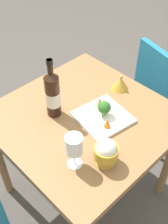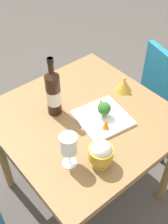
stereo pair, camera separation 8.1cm
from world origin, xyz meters
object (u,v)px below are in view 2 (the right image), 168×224
at_px(rice_bowl, 101,153).
at_px(carrot_garnish_right, 101,102).
at_px(carrot_garnish_left, 106,124).
at_px(rice_bowl_lid, 124,85).
at_px(serving_plate, 103,118).
at_px(broccoli_floret, 104,109).
at_px(wine_glass, 69,145).
at_px(wine_bottle, 53,93).

bearing_deg(rice_bowl, carrot_garnish_right, -42.35).
bearing_deg(carrot_garnish_left, rice_bowl_lid, -60.89).
relative_size(rice_bowl, serving_plate, 0.50).
xyz_separation_m(rice_bowl_lid, serving_plate, (-0.10, 0.25, -0.03)).
bearing_deg(broccoli_floret, wine_glass, 110.00).
height_order(wine_glass, carrot_garnish_left, wine_glass).
bearing_deg(rice_bowl, broccoli_floret, -45.63).
bearing_deg(carrot_garnish_left, rice_bowl, 130.66).
bearing_deg(wine_glass, carrot_garnish_right, -63.13).
relative_size(rice_bowl_lid, serving_plate, 0.35).
bearing_deg(carrot_garnish_right, wine_bottle, 55.27).
relative_size(rice_bowl_lid, carrot_garnish_left, 1.91).
xyz_separation_m(rice_bowl, serving_plate, (0.20, -0.19, -0.07)).
distance_m(serving_plate, broccoli_floret, 0.06).
bearing_deg(wine_glass, serving_plate, -69.90).
xyz_separation_m(wine_glass, rice_bowl_lid, (0.21, -0.55, -0.09)).
relative_size(rice_bowl, rice_bowl_lid, 1.42).
height_order(wine_glass, serving_plate, wine_glass).
bearing_deg(serving_plate, carrot_garnish_left, 148.39).
bearing_deg(broccoli_floret, carrot_garnish_right, -28.82).
bearing_deg(wine_bottle, wine_glass, 155.27).
bearing_deg(rice_bowl, wine_glass, 50.10).
bearing_deg(wine_bottle, carrot_garnish_right, -124.73).
bearing_deg(carrot_garnish_right, rice_bowl_lid, -81.18).
bearing_deg(rice_bowl_lid, serving_plate, 111.13).
bearing_deg(wine_bottle, rice_bowl_lid, -104.76).
bearing_deg(rice_bowl_lid, broccoli_floret, 111.30).
distance_m(wine_bottle, rice_bowl, 0.41).
relative_size(wine_bottle, carrot_garnish_left, 6.37).
distance_m(rice_bowl, serving_plate, 0.29).
bearing_deg(serving_plate, broccoli_floret, -72.67).
height_order(wine_bottle, rice_bowl, wine_bottle).
height_order(rice_bowl, carrot_garnish_right, rice_bowl).
bearing_deg(wine_bottle, broccoli_floret, -140.28).
relative_size(carrot_garnish_left, carrot_garnish_right, 0.87).
bearing_deg(rice_bowl, wine_bottle, -5.56).
bearing_deg(wine_bottle, carrot_garnish_left, -156.77).
relative_size(rice_bowl_lid, broccoli_floret, 1.17).
bearing_deg(rice_bowl, carrot_garnish_left, -49.34).
bearing_deg(serving_plate, rice_bowl, 135.47).
height_order(rice_bowl, rice_bowl_lid, rice_bowl).
distance_m(wine_glass, broccoli_floret, 0.34).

